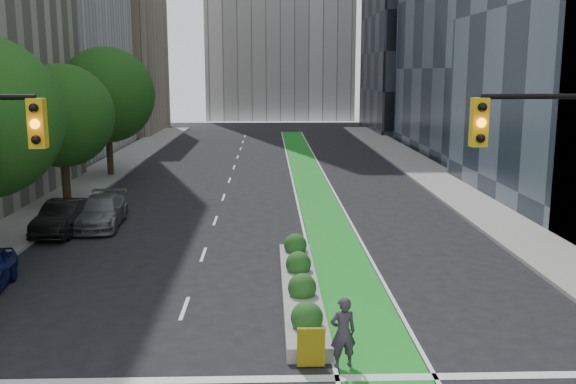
{
  "coord_description": "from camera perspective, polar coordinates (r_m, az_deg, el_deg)",
  "views": [
    {
      "loc": [
        0.16,
        -13.18,
        7.34
      ],
      "look_at": [
        0.87,
        9.73,
        3.0
      ],
      "focal_mm": 40.0,
      "sensor_mm": 36.0,
      "label": 1
    }
  ],
  "objects": [
    {
      "name": "sidewalk_left",
      "position": [
        40.67,
        -18.85,
        -0.16
      ],
      "size": [
        3.6,
        90.0,
        0.15
      ],
      "primitive_type": "cube",
      "color": "gray",
      "rests_on": "ground"
    },
    {
      "name": "sidewalk_right",
      "position": [
        40.57,
        14.93,
        0.03
      ],
      "size": [
        3.6,
        90.0,
        0.15
      ],
      "primitive_type": "cube",
      "color": "gray",
      "rests_on": "ground"
    },
    {
      "name": "bike_lane_paint",
      "position": [
        43.89,
        1.96,
        1.09
      ],
      "size": [
        2.2,
        70.0,
        0.01
      ],
      "primitive_type": "cube",
      "color": "#198C21",
      "rests_on": "ground"
    },
    {
      "name": "building_tan_far",
      "position": [
        81.91,
        -16.54,
        14.25
      ],
      "size": [
        14.0,
        16.0,
        26.0
      ],
      "primitive_type": "cube",
      "color": "tan",
      "rests_on": "ground"
    },
    {
      "name": "building_dark_end",
      "position": [
        83.84,
        12.35,
        15.03
      ],
      "size": [
        14.0,
        18.0,
        28.0
      ],
      "primitive_type": "cube",
      "color": "black",
      "rests_on": "ground"
    },
    {
      "name": "tree_midfar",
      "position": [
        36.99,
        -19.46,
        6.4
      ],
      "size": [
        5.6,
        5.6,
        7.76
      ],
      "color": "black",
      "rests_on": "ground"
    },
    {
      "name": "tree_far",
      "position": [
        46.57,
        -15.81,
        8.29
      ],
      "size": [
        6.6,
        6.6,
        9.0
      ],
      "color": "black",
      "rests_on": "ground"
    },
    {
      "name": "median_planter",
      "position": [
        21.41,
        1.11,
        -8.27
      ],
      "size": [
        1.2,
        10.26,
        1.1
      ],
      "color": "gray",
      "rests_on": "ground"
    },
    {
      "name": "cyclist",
      "position": [
        16.42,
        4.91,
        -12.33
      ],
      "size": [
        0.75,
        0.56,
        1.84
      ],
      "primitive_type": "imported",
      "rotation": [
        0.0,
        0.0,
        3.34
      ],
      "color": "#332D36",
      "rests_on": "ground"
    },
    {
      "name": "parked_car_left_mid",
      "position": [
        31.14,
        -19.33,
        -2.12
      ],
      "size": [
        1.8,
        4.61,
        1.49
      ],
      "primitive_type": "imported",
      "rotation": [
        0.0,
        0.0,
        -0.05
      ],
      "color": "black",
      "rests_on": "ground"
    },
    {
      "name": "parked_car_left_far",
      "position": [
        31.91,
        -16.31,
        -1.69
      ],
      "size": [
        2.28,
        5.08,
        1.45
      ],
      "primitive_type": "imported",
      "rotation": [
        0.0,
        0.0,
        0.05
      ],
      "color": "#5D6062",
      "rests_on": "ground"
    }
  ]
}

